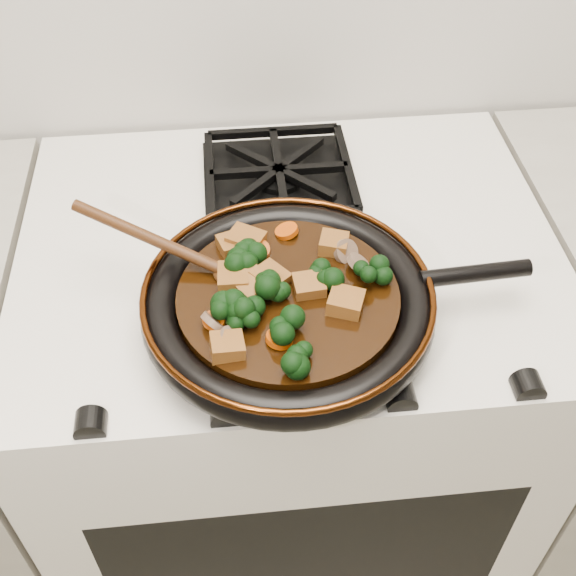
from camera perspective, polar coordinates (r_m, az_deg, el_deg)
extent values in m
cube|color=white|center=(1.36, 0.03, -10.57)|extent=(0.76, 0.60, 0.90)
cylinder|color=black|center=(0.88, 0.00, -1.67)|extent=(0.33, 0.33, 0.01)
torus|color=black|center=(0.88, 0.00, -1.27)|extent=(0.36, 0.36, 0.04)
torus|color=#48200A|center=(0.86, 0.00, -0.32)|extent=(0.35, 0.35, 0.01)
cylinder|color=black|center=(0.92, 14.57, 1.12)|extent=(0.14, 0.03, 0.02)
cylinder|color=black|center=(0.87, 0.00, -0.96)|extent=(0.27, 0.27, 0.02)
cube|color=brown|center=(0.92, -3.36, 3.68)|extent=(0.06, 0.05, 0.03)
cube|color=brown|center=(0.86, -2.93, 0.12)|extent=(0.05, 0.06, 0.03)
cube|color=brown|center=(0.85, 4.57, -1.18)|extent=(0.05, 0.05, 0.03)
cube|color=brown|center=(0.86, 1.67, 0.15)|extent=(0.04, 0.04, 0.02)
cube|color=brown|center=(0.87, -1.48, 0.72)|extent=(0.06, 0.05, 0.03)
cube|color=brown|center=(0.92, -4.39, 3.44)|extent=(0.04, 0.04, 0.02)
cube|color=brown|center=(0.87, -4.33, 0.72)|extent=(0.04, 0.05, 0.03)
cube|color=brown|center=(0.92, 3.62, 3.47)|extent=(0.04, 0.05, 0.02)
cube|color=brown|center=(0.80, -4.82, -4.65)|extent=(0.04, 0.04, 0.03)
cylinder|color=#BA4105|center=(0.81, -0.68, -4.01)|extent=(0.03, 0.03, 0.02)
cylinder|color=#BA4105|center=(0.94, -0.10, 4.53)|extent=(0.03, 0.03, 0.02)
cylinder|color=#BA4105|center=(0.89, -4.70, 1.28)|extent=(0.03, 0.03, 0.02)
cylinder|color=#BA4105|center=(0.83, -5.87, -2.59)|extent=(0.03, 0.03, 0.02)
cylinder|color=#BA4105|center=(0.91, -2.37, 3.00)|extent=(0.03, 0.03, 0.01)
cylinder|color=brown|center=(0.90, 5.66, 1.88)|extent=(0.04, 0.04, 0.03)
cylinder|color=brown|center=(0.91, 4.60, 2.86)|extent=(0.04, 0.04, 0.03)
cylinder|color=brown|center=(0.83, -5.87, -2.74)|extent=(0.04, 0.04, 0.03)
cylinder|color=brown|center=(0.81, -4.55, -4.02)|extent=(0.03, 0.03, 0.02)
ellipsoid|color=#41220D|center=(0.88, -4.22, 1.00)|extent=(0.07, 0.06, 0.02)
cylinder|color=#41220D|center=(0.90, -10.52, 3.76)|extent=(0.02, 0.02, 0.22)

